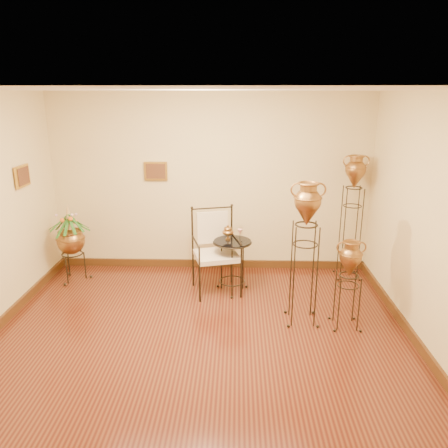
{
  "coord_description": "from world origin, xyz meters",
  "views": [
    {
      "loc": [
        0.42,
        -4.24,
        2.78
      ],
      "look_at": [
        0.25,
        1.3,
        1.1
      ],
      "focal_mm": 35.0,
      "sensor_mm": 36.0,
      "label": 1
    }
  ],
  "objects_px": {
    "amphora_mid": "(305,253)",
    "armchair": "(216,252)",
    "side_table": "(232,265)",
    "amphora_tall": "(351,216)",
    "planter_urn": "(70,237)"
  },
  "relations": [
    {
      "from": "amphora_mid",
      "to": "armchair",
      "type": "bearing_deg",
      "value": 144.0
    },
    {
      "from": "armchair",
      "to": "side_table",
      "type": "relative_size",
      "value": 1.23
    },
    {
      "from": "amphora_tall",
      "to": "amphora_mid",
      "type": "distance_m",
      "value": 1.68
    },
    {
      "from": "amphora_tall",
      "to": "armchair",
      "type": "distance_m",
      "value": 2.14
    },
    {
      "from": "amphora_tall",
      "to": "planter_urn",
      "type": "bearing_deg",
      "value": -176.73
    },
    {
      "from": "amphora_mid",
      "to": "armchair",
      "type": "xyz_separation_m",
      "value": [
        -1.11,
        0.81,
        -0.31
      ]
    },
    {
      "from": "amphora_mid",
      "to": "armchair",
      "type": "relative_size",
      "value": 1.5
    },
    {
      "from": "planter_urn",
      "to": "side_table",
      "type": "relative_size",
      "value": 1.25
    },
    {
      "from": "amphora_tall",
      "to": "planter_urn",
      "type": "xyz_separation_m",
      "value": [
        -4.23,
        -0.24,
        -0.3
      ]
    },
    {
      "from": "planter_urn",
      "to": "armchair",
      "type": "relative_size",
      "value": 1.01
    },
    {
      "from": "amphora_tall",
      "to": "side_table",
      "type": "relative_size",
      "value": 1.97
    },
    {
      "from": "amphora_tall",
      "to": "amphora_mid",
      "type": "xyz_separation_m",
      "value": [
        -0.9,
        -1.41,
        -0.07
      ]
    },
    {
      "from": "armchair",
      "to": "amphora_tall",
      "type": "bearing_deg",
      "value": 1.31
    },
    {
      "from": "planter_urn",
      "to": "armchair",
      "type": "distance_m",
      "value": 2.25
    },
    {
      "from": "side_table",
      "to": "armchair",
      "type": "bearing_deg",
      "value": -175.53
    }
  ]
}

